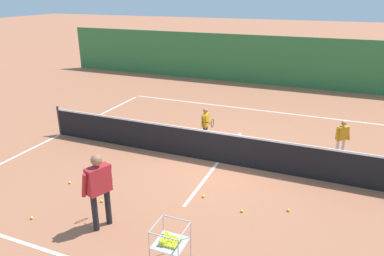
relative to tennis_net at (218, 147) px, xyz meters
The scene contains 16 objects.
ground_plane 0.50m from the tennis_net, ahead, with size 120.00×120.00×0.00m, color #A86647.
line_baseline_far 5.50m from the tennis_net, 90.00° to the left, with size 11.89×0.08×0.01m, color white.
line_sideline_west 5.97m from the tennis_net, behind, with size 0.08×10.49×0.01m, color white.
line_service_center 0.50m from the tennis_net, ahead, with size 0.08×5.13×0.01m, color white.
tennis_net is the anchor object (origin of this frame).
instructor 4.18m from the tennis_net, 108.74° to the right, with size 0.50×0.85×1.72m.
student_0 1.59m from the tennis_net, 124.07° to the left, with size 0.42×0.57×1.20m.
student_1 3.79m from the tennis_net, 27.89° to the left, with size 0.45×0.41×1.20m.
ball_cart 4.54m from the tennis_net, 82.84° to the right, with size 0.58×0.58×0.90m.
tennis_ball_3 2.07m from the tennis_net, 81.85° to the right, with size 0.07×0.07×0.07m, color yellow.
tennis_ball_4 2.99m from the tennis_net, 37.97° to the right, with size 0.07×0.07×0.07m, color yellow.
tennis_ball_5 5.26m from the tennis_net, 124.48° to the right, with size 0.07×0.07×0.07m, color yellow.
tennis_ball_6 3.71m from the tennis_net, 121.44° to the right, with size 0.07×0.07×0.07m, color yellow.
tennis_ball_8 4.26m from the tennis_net, 140.15° to the right, with size 0.07×0.07×0.07m, color yellow.
tennis_ball_10 2.67m from the tennis_net, 59.45° to the right, with size 0.07×0.07×0.07m, color yellow.
windscreen_fence 10.22m from the tennis_net, 90.00° to the left, with size 26.16×0.08×2.63m, color #33753D.
Camera 1 is at (2.95, -9.25, 4.79)m, focal length 33.56 mm.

